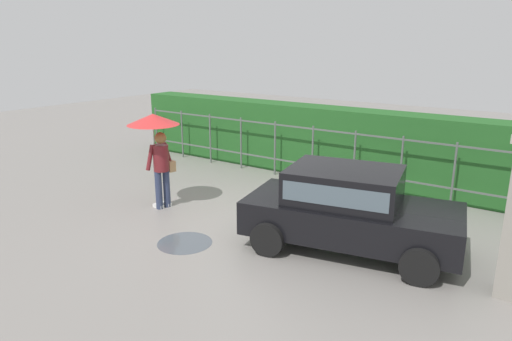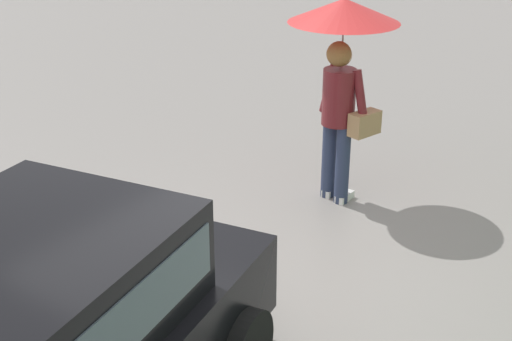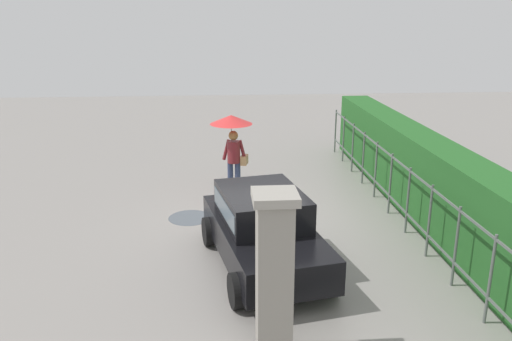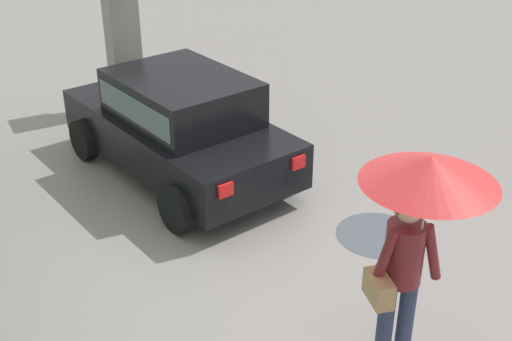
# 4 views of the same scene
# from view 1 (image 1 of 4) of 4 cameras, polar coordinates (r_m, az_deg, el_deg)

# --- Properties ---
(ground_plane) EXTENTS (40.00, 40.00, 0.00)m
(ground_plane) POSITION_cam_1_polar(r_m,az_deg,el_deg) (9.42, -0.45, -6.80)
(ground_plane) COLOR gray
(car) EXTENTS (3.95, 2.42, 1.48)m
(car) POSITION_cam_1_polar(r_m,az_deg,el_deg) (8.30, 11.33, -4.34)
(car) COLOR black
(car) RESTS_ON ground
(pedestrian) EXTENTS (1.12, 1.12, 2.12)m
(pedestrian) POSITION_cam_1_polar(r_m,az_deg,el_deg) (10.20, -12.25, 4.29)
(pedestrian) COLOR #2D3856
(pedestrian) RESTS_ON ground
(fence_section) EXTENTS (11.74, 0.05, 1.50)m
(fence_section) POSITION_cam_1_polar(r_m,az_deg,el_deg) (12.17, 7.01, 2.37)
(fence_section) COLOR #59605B
(fence_section) RESTS_ON ground
(hedge_row) EXTENTS (12.69, 0.90, 1.90)m
(hedge_row) POSITION_cam_1_polar(r_m,az_deg,el_deg) (12.79, 8.61, 3.54)
(hedge_row) COLOR #235B23
(hedge_row) RESTS_ON ground
(puddle_near) EXTENTS (1.02, 1.02, 0.00)m
(puddle_near) POSITION_cam_1_polar(r_m,az_deg,el_deg) (8.75, -8.80, -8.83)
(puddle_near) COLOR #4C545B
(puddle_near) RESTS_ON ground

